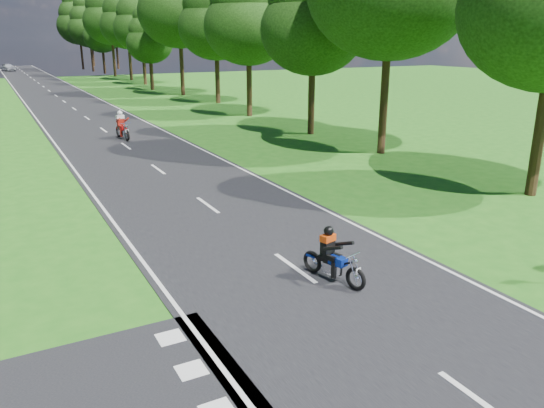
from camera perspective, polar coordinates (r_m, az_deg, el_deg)
ground at (r=12.04m, az=7.36°, el=-10.35°), size 160.00×160.00×0.00m
main_road at (r=59.21m, az=-22.22°, el=10.73°), size 7.00×140.00×0.02m
road_markings at (r=57.34m, az=-22.13°, el=10.58°), size 7.40×140.00×0.01m
treeline at (r=69.16m, az=-22.83°, el=18.33°), size 40.00×115.35×14.78m
rider_near_blue at (r=12.65m, az=6.66°, el=-5.42°), size 0.95×1.70×1.35m
rider_far_red at (r=31.88m, az=-15.83°, el=8.17°), size 0.79×1.99×1.62m
distant_car at (r=108.28m, az=-26.54°, el=13.03°), size 2.68×4.24×1.35m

